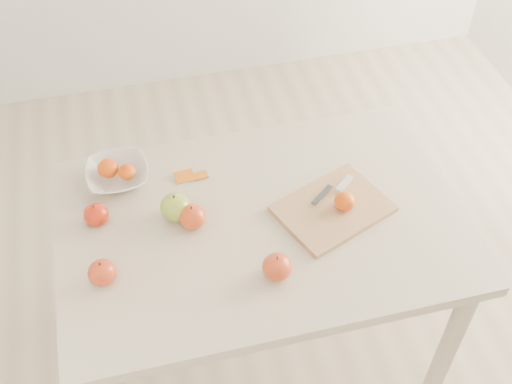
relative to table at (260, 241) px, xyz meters
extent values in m
plane|color=#C6B293|center=(0.00, 0.00, -0.65)|extent=(3.50, 3.50, 0.00)
cube|color=beige|center=(0.00, 0.00, 0.08)|extent=(1.20, 0.80, 0.04)
cylinder|color=#BCAA8E|center=(-0.54, 0.34, -0.30)|extent=(0.06, 0.06, 0.71)
cylinder|color=#BCAA8E|center=(0.54, 0.34, -0.30)|extent=(0.06, 0.06, 0.71)
cylinder|color=#BCAA8E|center=(0.54, -0.34, -0.30)|extent=(0.06, 0.06, 0.71)
cube|color=tan|center=(0.22, -0.02, 0.11)|extent=(0.38, 0.33, 0.02)
ellipsoid|color=#C94007|center=(0.25, -0.03, 0.14)|extent=(0.06, 0.06, 0.05)
imported|color=silver|center=(-0.39, 0.27, 0.12)|extent=(0.20, 0.20, 0.05)
ellipsoid|color=#D85207|center=(-0.42, 0.28, 0.15)|extent=(0.07, 0.07, 0.06)
ellipsoid|color=#D04A07|center=(-0.36, 0.25, 0.14)|extent=(0.05, 0.05, 0.05)
cube|color=#D6640F|center=(-0.19, 0.23, 0.10)|extent=(0.06, 0.05, 0.01)
cube|color=#CD640E|center=(-0.14, 0.22, 0.10)|extent=(0.05, 0.04, 0.01)
cube|color=silver|center=(0.28, 0.06, 0.12)|extent=(0.07, 0.06, 0.01)
cube|color=#3C3E44|center=(0.20, 0.03, 0.12)|extent=(0.08, 0.07, 0.00)
ellipsoid|color=olive|center=(-0.24, 0.07, 0.14)|extent=(0.09, 0.09, 0.08)
ellipsoid|color=#A40A03|center=(-0.47, -0.11, 0.13)|extent=(0.08, 0.08, 0.07)
ellipsoid|color=#941808|center=(0.00, -0.21, 0.14)|extent=(0.08, 0.08, 0.07)
ellipsoid|color=#9A0807|center=(-0.47, 0.11, 0.13)|extent=(0.07, 0.07, 0.07)
ellipsoid|color=#A30D12|center=(-0.20, 0.03, 0.13)|extent=(0.08, 0.08, 0.07)
camera|label=1|loc=(-0.31, -1.20, 1.55)|focal=45.00mm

